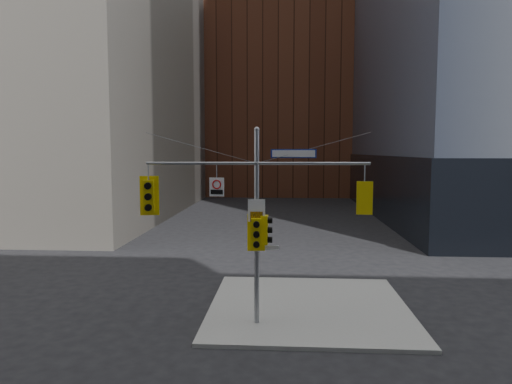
# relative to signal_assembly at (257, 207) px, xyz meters

# --- Properties ---
(ground) EXTENTS (160.00, 160.00, 0.00)m
(ground) POSITION_rel_signal_assembly_xyz_m (0.00, -1.99, -4.42)
(ground) COLOR black
(ground) RESTS_ON ground
(sidewalk_corner) EXTENTS (8.00, 8.00, 0.15)m
(sidewalk_corner) POSITION_rel_signal_assembly_xyz_m (2.00, 2.01, -4.34)
(sidewalk_corner) COLOR gray
(sidewalk_corner) RESTS_ON ground
(brick_midrise) EXTENTS (26.00, 20.00, 28.00)m
(brick_midrise) POSITION_rel_signal_assembly_xyz_m (0.00, 56.01, 9.58)
(brick_midrise) COLOR brown
(brick_midrise) RESTS_ON ground
(signal_assembly) EXTENTS (8.00, 0.80, 7.30)m
(signal_assembly) POSITION_rel_signal_assembly_xyz_m (0.00, 0.00, 0.00)
(signal_assembly) COLOR gray
(signal_assembly) RESTS_ON ground
(traffic_light_west_arm) EXTENTS (0.69, 0.61, 1.46)m
(traffic_light_west_arm) POSITION_rel_signal_assembly_xyz_m (-3.95, 0.01, 0.38)
(traffic_light_west_arm) COLOR yellow
(traffic_light_west_arm) RESTS_ON ground
(traffic_light_east_arm) EXTENTS (0.56, 0.46, 1.18)m
(traffic_light_east_arm) POSITION_rel_signal_assembly_xyz_m (3.81, 0.00, 0.38)
(traffic_light_east_arm) COLOR yellow
(traffic_light_east_arm) RESTS_ON ground
(traffic_light_pole_side) EXTENTS (0.42, 0.36, 1.06)m
(traffic_light_pole_side) POSITION_rel_signal_assembly_xyz_m (0.32, 0.00, -0.82)
(traffic_light_pole_side) COLOR yellow
(traffic_light_pole_side) RESTS_ON ground
(traffic_light_pole_front) EXTENTS (0.63, 0.53, 1.33)m
(traffic_light_pole_front) POSITION_rel_signal_assembly_xyz_m (-0.00, -0.27, -0.90)
(traffic_light_pole_front) COLOR yellow
(traffic_light_pole_front) RESTS_ON ground
(street_sign_blade) EXTENTS (1.61, 0.24, 0.32)m
(street_sign_blade) POSITION_rel_signal_assembly_xyz_m (1.30, 0.00, 1.93)
(street_sign_blade) COLOR navy
(street_sign_blade) RESTS_ON ground
(regulatory_sign_arm) EXTENTS (0.54, 0.11, 0.68)m
(regulatory_sign_arm) POSITION_rel_signal_assembly_xyz_m (-1.44, -0.02, 0.75)
(regulatory_sign_arm) COLOR silver
(regulatory_sign_arm) RESTS_ON ground
(regulatory_sign_pole) EXTENTS (0.62, 0.06, 0.81)m
(regulatory_sign_pole) POSITION_rel_signal_assembly_xyz_m (0.00, -0.11, -0.11)
(regulatory_sign_pole) COLOR silver
(regulatory_sign_pole) RESTS_ON ground
(street_blade_ew) EXTENTS (0.68, 0.04, 0.14)m
(street_blade_ew) POSITION_rel_signal_assembly_xyz_m (0.45, 0.01, -1.46)
(street_blade_ew) COLOR silver
(street_blade_ew) RESTS_ON ground
(street_blade_ns) EXTENTS (0.08, 0.75, 0.15)m
(street_blade_ns) POSITION_rel_signal_assembly_xyz_m (0.00, 0.46, -1.51)
(street_blade_ns) COLOR #145926
(street_blade_ns) RESTS_ON ground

